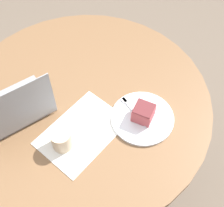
{
  "coord_description": "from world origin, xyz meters",
  "views": [
    {
      "loc": [
        -0.76,
        -0.25,
        1.89
      ],
      "look_at": [
        -0.03,
        -0.13,
        0.82
      ],
      "focal_mm": 50.0,
      "sensor_mm": 36.0,
      "label": 1
    }
  ],
  "objects": [
    {
      "name": "plate",
      "position": [
        -0.06,
        -0.27,
        0.78
      ],
      "size": [
        0.26,
        0.26,
        0.01
      ],
      "color": "silver",
      "rests_on": "dining_table"
    },
    {
      "name": "dining_table",
      "position": [
        0.0,
        0.0,
        0.64
      ],
      "size": [
        1.12,
        1.12,
        0.78
      ],
      "color": "brown",
      "rests_on": "ground_plane"
    },
    {
      "name": "cake_slice",
      "position": [
        -0.06,
        -0.27,
        0.82
      ],
      "size": [
        0.1,
        0.1,
        0.07
      ],
      "rotation": [
        0.0,
        0.0,
        4.44
      ],
      "color": "#B74C51",
      "rests_on": "plate"
    },
    {
      "name": "laptop",
      "position": [
        -0.12,
        0.26,
        0.83
      ],
      "size": [
        0.37,
        0.37,
        0.25
      ],
      "rotation": [
        0.0,
        0.0,
        5.46
      ],
      "color": "gray",
      "rests_on": "dining_table"
    },
    {
      "name": "ground_plane",
      "position": [
        0.0,
        0.0,
        0.0
      ],
      "size": [
        12.0,
        12.0,
        0.0
      ],
      "primitive_type": "plane",
      "color": "#6B5B4C"
    },
    {
      "name": "fork",
      "position": [
        -0.03,
        -0.22,
        0.79
      ],
      "size": [
        0.14,
        0.13,
        0.0
      ],
      "rotation": [
        0.0,
        0.0,
        7.01
      ],
      "color": "silver",
      "rests_on": "plate"
    },
    {
      "name": "paper_document",
      "position": [
        -0.16,
        -0.03,
        0.78
      ],
      "size": [
        0.41,
        0.38,
        0.0
      ],
      "rotation": [
        0.0,
        0.0,
        -0.55
      ],
      "color": "white",
      "rests_on": "dining_table"
    },
    {
      "name": "coffee_glass",
      "position": [
        -0.23,
        0.03,
        0.82
      ],
      "size": [
        0.08,
        0.08,
        0.09
      ],
      "color": "#C6AD89",
      "rests_on": "dining_table"
    }
  ]
}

